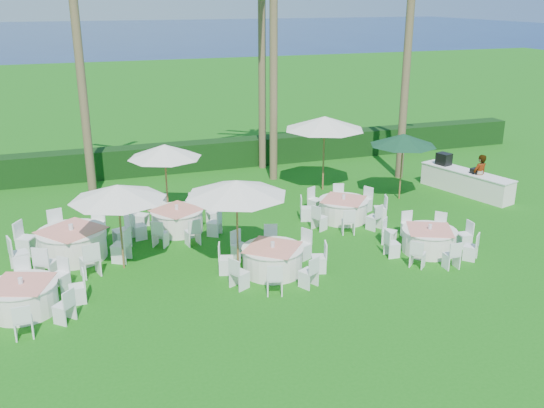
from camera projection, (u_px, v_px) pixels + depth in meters
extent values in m
plane|color=#146311|center=(257.00, 291.00, 15.73)|extent=(120.00, 120.00, 0.00)
cube|color=black|center=(173.00, 158.00, 26.25)|extent=(34.00, 1.00, 1.20)
plane|color=#071449|center=(81.00, 38.00, 106.83)|extent=(260.00, 260.00, 0.00)
cylinder|color=white|center=(23.00, 298.00, 14.64)|extent=(1.62, 1.62, 0.70)
cylinder|color=white|center=(21.00, 285.00, 14.52)|extent=(1.68, 1.68, 0.03)
cube|color=#EB8572|center=(21.00, 284.00, 14.51)|extent=(1.67, 1.67, 0.01)
cylinder|color=silver|center=(20.00, 281.00, 14.49)|extent=(0.11, 0.11, 0.15)
cube|color=white|center=(59.00, 275.00, 15.71)|extent=(0.56, 0.56, 0.84)
cube|color=white|center=(22.00, 274.00, 15.73)|extent=(0.41, 0.41, 0.84)
cube|color=white|center=(23.00, 320.00, 13.51)|extent=(0.41, 0.41, 0.84)
cube|color=white|center=(64.00, 306.00, 14.14)|extent=(0.56, 0.56, 0.84)
cube|color=white|center=(77.00, 287.00, 15.05)|extent=(0.41, 0.41, 0.84)
cylinder|color=white|center=(273.00, 260.00, 16.71)|extent=(1.64, 1.64, 0.71)
cylinder|color=white|center=(273.00, 248.00, 16.59)|extent=(1.71, 1.71, 0.03)
cube|color=#EB8572|center=(273.00, 247.00, 16.58)|extent=(1.87, 1.87, 0.01)
cylinder|color=silver|center=(273.00, 244.00, 16.56)|extent=(0.11, 0.11, 0.15)
cube|color=white|center=(303.00, 245.00, 17.58)|extent=(0.54, 0.54, 0.86)
cube|color=white|center=(271.00, 240.00, 17.90)|extent=(0.50, 0.50, 0.86)
cube|color=white|center=(240.00, 246.00, 17.51)|extent=(0.54, 0.54, 0.86)
cube|color=white|center=(226.00, 259.00, 16.64)|extent=(0.50, 0.50, 0.86)
cube|color=white|center=(239.00, 273.00, 15.80)|extent=(0.54, 0.54, 0.86)
cube|color=white|center=(275.00, 279.00, 15.48)|extent=(0.50, 0.50, 0.86)
cube|color=white|center=(309.00, 272.00, 15.87)|extent=(0.54, 0.54, 0.86)
cube|color=white|center=(319.00, 257.00, 16.74)|extent=(0.50, 0.50, 0.86)
cylinder|color=white|center=(429.00, 241.00, 18.07)|extent=(1.56, 1.56, 0.68)
cylinder|color=white|center=(430.00, 230.00, 17.96)|extent=(1.62, 1.62, 0.03)
cube|color=#EB8572|center=(430.00, 229.00, 17.95)|extent=(1.67, 1.67, 0.01)
cylinder|color=silver|center=(430.00, 227.00, 17.92)|extent=(0.11, 0.11, 0.14)
cube|color=white|center=(439.00, 226.00, 19.06)|extent=(0.53, 0.53, 0.81)
cube|color=white|center=(409.00, 225.00, 19.15)|extent=(0.39, 0.39, 0.81)
cube|color=white|center=(390.00, 232.00, 18.59)|extent=(0.53, 0.53, 0.81)
cube|color=white|center=(392.00, 243.00, 17.72)|extent=(0.39, 0.39, 0.81)
cube|color=white|center=(418.00, 253.00, 17.04)|extent=(0.53, 0.53, 0.81)
cube|color=white|center=(452.00, 255.00, 16.95)|extent=(0.39, 0.39, 0.81)
cube|color=white|center=(471.00, 246.00, 17.51)|extent=(0.53, 0.53, 0.81)
cube|color=white|center=(464.00, 234.00, 18.38)|extent=(0.39, 0.39, 0.81)
cylinder|color=white|center=(73.00, 244.00, 17.64)|extent=(1.91, 1.91, 0.83)
cylinder|color=white|center=(71.00, 231.00, 17.50)|extent=(1.99, 1.99, 0.03)
cube|color=#EB8572|center=(71.00, 230.00, 17.49)|extent=(2.16, 2.16, 0.01)
cylinder|color=silver|center=(71.00, 227.00, 17.47)|extent=(0.13, 0.13, 0.18)
cube|color=white|center=(122.00, 231.00, 18.42)|extent=(0.57, 0.57, 0.99)
cube|color=white|center=(96.00, 224.00, 19.00)|extent=(0.63, 0.63, 0.99)
cube|color=white|center=(58.00, 226.00, 18.77)|extent=(0.57, 0.57, 0.99)
cube|color=white|center=(26.00, 238.00, 17.87)|extent=(0.63, 0.63, 0.99)
cube|color=white|center=(19.00, 253.00, 16.81)|extent=(0.57, 0.57, 0.99)
cube|color=white|center=(46.00, 263.00, 16.23)|extent=(0.63, 0.63, 0.99)
cube|color=white|center=(90.00, 259.00, 16.46)|extent=(0.57, 0.57, 0.99)
cube|color=white|center=(121.00, 245.00, 17.36)|extent=(0.63, 0.63, 0.99)
cylinder|color=white|center=(177.00, 221.00, 19.62)|extent=(1.64, 1.64, 0.71)
cylinder|color=white|center=(177.00, 210.00, 19.50)|extent=(1.70, 1.70, 0.03)
cube|color=#EB8572|center=(177.00, 210.00, 19.49)|extent=(1.83, 1.83, 0.01)
cylinder|color=silver|center=(177.00, 207.00, 19.47)|extent=(0.11, 0.11, 0.15)
cube|color=white|center=(213.00, 212.00, 20.20)|extent=(0.46, 0.46, 0.85)
cube|color=white|center=(192.00, 206.00, 20.76)|extent=(0.55, 0.55, 0.85)
cube|color=white|center=(163.00, 208.00, 20.65)|extent=(0.46, 0.46, 0.85)
cube|color=white|center=(141.00, 215.00, 19.92)|extent=(0.55, 0.55, 0.85)
cube|color=white|center=(139.00, 226.00, 19.00)|extent=(0.46, 0.46, 0.85)
cube|color=white|center=(160.00, 233.00, 18.43)|extent=(0.55, 0.55, 0.85)
cube|color=white|center=(192.00, 232.00, 18.55)|extent=(0.46, 0.46, 0.85)
cube|color=white|center=(214.00, 223.00, 19.28)|extent=(0.55, 0.55, 0.85)
cylinder|color=white|center=(343.00, 210.00, 20.63)|extent=(1.62, 1.62, 0.70)
cylinder|color=white|center=(344.00, 200.00, 20.51)|extent=(1.69, 1.69, 0.03)
cube|color=#EB8572|center=(344.00, 199.00, 20.50)|extent=(1.84, 1.84, 0.01)
cylinder|color=silver|center=(344.00, 197.00, 20.47)|extent=(0.11, 0.11, 0.15)
cube|color=white|center=(365.00, 200.00, 21.46)|extent=(0.53, 0.53, 0.84)
cube|color=white|center=(339.00, 196.00, 21.80)|extent=(0.50, 0.50, 0.84)
cube|color=white|center=(315.00, 200.00, 21.44)|extent=(0.53, 0.53, 0.84)
cube|color=white|center=(306.00, 208.00, 20.58)|extent=(0.50, 0.50, 0.84)
cube|color=white|center=(319.00, 217.00, 19.75)|extent=(0.53, 0.53, 0.84)
cube|color=white|center=(348.00, 221.00, 19.41)|extent=(0.50, 0.50, 0.84)
cube|color=white|center=(374.00, 217.00, 19.77)|extent=(0.53, 0.53, 0.84)
cube|color=white|center=(380.00, 208.00, 20.63)|extent=(0.50, 0.50, 0.84)
cylinder|color=brown|center=(121.00, 229.00, 16.70)|extent=(0.06, 0.06, 2.36)
cone|color=white|center=(118.00, 192.00, 16.35)|extent=(2.64, 2.64, 0.43)
sphere|color=brown|center=(117.00, 187.00, 16.31)|extent=(0.09, 0.09, 0.09)
cylinder|color=brown|center=(237.00, 225.00, 16.92)|extent=(0.06, 0.06, 2.42)
cone|color=white|center=(236.00, 188.00, 16.56)|extent=(2.87, 2.87, 0.43)
sphere|color=brown|center=(236.00, 183.00, 16.51)|extent=(0.10, 0.10, 0.10)
cylinder|color=brown|center=(167.00, 184.00, 20.40)|extent=(0.06, 0.06, 2.52)
cone|color=white|center=(165.00, 151.00, 20.03)|extent=(2.47, 2.47, 0.45)
sphere|color=brown|center=(164.00, 147.00, 19.98)|extent=(0.10, 0.10, 0.10)
cylinder|color=brown|center=(324.00, 155.00, 23.49)|extent=(0.07, 0.07, 2.81)
cone|color=white|center=(325.00, 123.00, 23.07)|extent=(3.12, 3.12, 0.51)
sphere|color=brown|center=(325.00, 118.00, 23.01)|extent=(0.11, 0.11, 0.11)
cylinder|color=brown|center=(401.00, 168.00, 22.49)|extent=(0.06, 0.06, 2.40)
cone|color=#0F3A22|center=(403.00, 140.00, 22.14)|extent=(2.46, 2.46, 0.43)
sphere|color=brown|center=(404.00, 136.00, 22.09)|extent=(0.10, 0.10, 0.10)
cube|color=white|center=(466.00, 183.00, 23.37)|extent=(1.84, 3.85, 0.85)
cube|color=white|center=(467.00, 172.00, 23.22)|extent=(1.90, 3.91, 0.04)
cube|color=black|center=(444.00, 159.00, 24.01)|extent=(0.56, 0.62, 0.47)
cube|color=black|center=(476.00, 171.00, 22.89)|extent=(0.42, 0.42, 0.19)
imported|color=gray|center=(479.00, 176.00, 22.79)|extent=(0.67, 0.50, 1.66)
cylinder|color=brown|center=(81.00, 72.00, 21.76)|extent=(0.32, 0.32, 9.31)
cylinder|color=brown|center=(274.00, 45.00, 23.56)|extent=(0.32, 0.32, 10.90)
cylinder|color=brown|center=(262.00, 76.00, 25.70)|extent=(0.32, 0.32, 8.09)
cylinder|color=brown|center=(406.00, 77.00, 24.23)|extent=(0.32, 0.32, 8.33)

